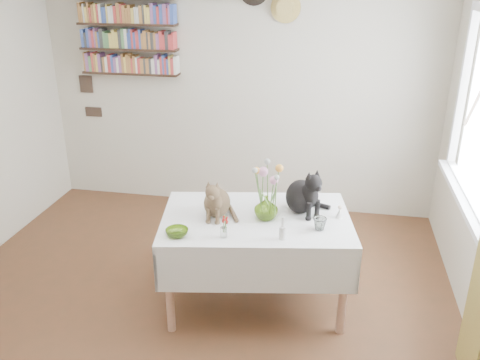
% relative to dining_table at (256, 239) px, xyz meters
% --- Properties ---
extents(room, '(4.08, 4.58, 2.58)m').
position_rel_dining_table_xyz_m(room, '(-0.46, -0.52, 0.70)').
color(room, brown).
rests_on(room, ground).
extents(dining_table, '(1.48, 1.09, 0.73)m').
position_rel_dining_table_xyz_m(dining_table, '(0.00, 0.00, 0.00)').
color(dining_table, white).
rests_on(dining_table, room).
extents(tabby_cat, '(0.21, 0.27, 0.31)m').
position_rel_dining_table_xyz_m(tabby_cat, '(-0.28, -0.02, 0.33)').
color(tabby_cat, brown).
rests_on(tabby_cat, dining_table).
extents(black_cat, '(0.39, 0.39, 0.37)m').
position_rel_dining_table_xyz_m(black_cat, '(0.30, 0.16, 0.36)').
color(black_cat, black).
rests_on(black_cat, dining_table).
extents(flower_vase, '(0.23, 0.23, 0.18)m').
position_rel_dining_table_xyz_m(flower_vase, '(0.07, -0.01, 0.27)').
color(flower_vase, '#8FBB33').
rests_on(flower_vase, dining_table).
extents(green_bowl, '(0.18, 0.18, 0.05)m').
position_rel_dining_table_xyz_m(green_bowl, '(-0.48, -0.37, 0.20)').
color(green_bowl, '#8FBB33').
rests_on(green_bowl, dining_table).
extents(drinking_glass, '(0.13, 0.13, 0.09)m').
position_rel_dining_table_xyz_m(drinking_glass, '(0.46, -0.11, 0.22)').
color(drinking_glass, white).
rests_on(drinking_glass, dining_table).
extents(candlestick, '(0.05, 0.05, 0.16)m').
position_rel_dining_table_xyz_m(candlestick, '(0.22, -0.28, 0.23)').
color(candlestick, white).
rests_on(candlestick, dining_table).
extents(berry_jar, '(0.04, 0.04, 0.18)m').
position_rel_dining_table_xyz_m(berry_jar, '(-0.17, -0.33, 0.26)').
color(berry_jar, white).
rests_on(berry_jar, dining_table).
extents(porcelain_figurine, '(0.05, 0.05, 0.10)m').
position_rel_dining_table_xyz_m(porcelain_figurine, '(0.59, 0.10, 0.22)').
color(porcelain_figurine, white).
rests_on(porcelain_figurine, dining_table).
extents(flower_bouquet, '(0.17, 0.13, 0.39)m').
position_rel_dining_table_xyz_m(flower_bouquet, '(0.07, -0.00, 0.52)').
color(flower_bouquet, '#4C7233').
rests_on(flower_bouquet, flower_vase).
extents(bookshelf_unit, '(1.00, 0.16, 0.91)m').
position_rel_dining_table_xyz_m(bookshelf_unit, '(-1.56, 1.64, 1.30)').
color(bookshelf_unit, '#301F13').
rests_on(bookshelf_unit, room).
extents(wall_art_plaques, '(0.21, 0.02, 0.44)m').
position_rel_dining_table_xyz_m(wall_art_plaques, '(-2.09, 1.71, 0.58)').
color(wall_art_plaques, '#38281E').
rests_on(wall_art_plaques, room).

